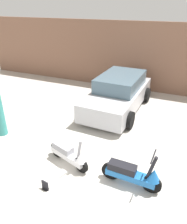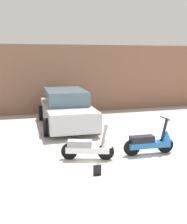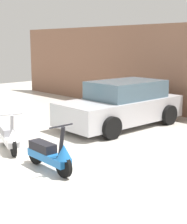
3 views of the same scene
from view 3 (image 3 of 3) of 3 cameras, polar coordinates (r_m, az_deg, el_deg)
wall_back at (r=12.99m, az=14.43°, el=6.71°), size 19.60×0.12×3.39m
scooter_front_left at (r=8.87m, az=-13.84°, el=-4.04°), size 1.44×0.72×1.04m
scooter_front_right at (r=7.34m, az=-7.18°, el=-6.92°), size 1.55×0.56×1.08m
car_rear_left at (r=11.24m, az=4.78°, el=1.24°), size 2.20×4.38×1.47m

